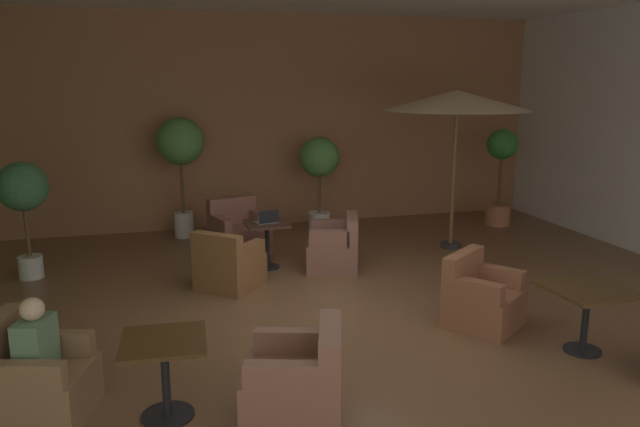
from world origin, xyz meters
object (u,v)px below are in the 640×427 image
at_px(iced_drink_cup, 261,219).
at_px(cafe_table_mid_center, 587,301).
at_px(armchair_front_left_north, 239,233).
at_px(armchair_front_right_east, 297,384).
at_px(potted_tree_right_corner, 501,167).
at_px(armchair_front_left_south, 335,248).
at_px(potted_tree_mid_left, 23,195).
at_px(armchair_front_left_east, 229,266).
at_px(armchair_mid_center_north, 481,299).
at_px(armchair_front_right_north, 34,381).
at_px(patio_umbrella_tall_red, 457,101).
at_px(potted_tree_left_corner, 180,149).
at_px(cafe_table_front_left, 267,234).
at_px(cafe_table_front_right, 165,361).
at_px(open_laptop, 267,220).
at_px(patron_blue_shirt, 35,339).
at_px(potted_tree_mid_right, 319,166).

bearing_deg(iced_drink_cup, cafe_table_mid_center, -53.70).
bearing_deg(iced_drink_cup, armchair_front_left_north, 101.78).
height_order(armchair_front_right_east, potted_tree_right_corner, potted_tree_right_corner).
bearing_deg(cafe_table_mid_center, armchair_front_left_south, 116.08).
bearing_deg(potted_tree_mid_left, armchair_front_left_north, 10.12).
bearing_deg(armchair_front_left_east, potted_tree_mid_left, 156.06).
bearing_deg(armchair_mid_center_north, armchair_front_right_north, -170.72).
height_order(patio_umbrella_tall_red, potted_tree_left_corner, patio_umbrella_tall_red).
distance_m(potted_tree_mid_left, potted_tree_right_corner, 8.12).
height_order(potted_tree_mid_left, iced_drink_cup, potted_tree_mid_left).
height_order(armchair_front_left_south, armchair_front_right_north, armchair_front_right_north).
relative_size(cafe_table_front_left, potted_tree_left_corner, 0.33).
distance_m(armchair_mid_center_north, potted_tree_left_corner, 5.93).
bearing_deg(cafe_table_front_right, patio_umbrella_tall_red, 41.19).
height_order(armchair_front_right_north, open_laptop, open_laptop).
relative_size(armchair_front_right_north, potted_tree_left_corner, 0.45).
distance_m(armchair_front_right_east, open_laptop, 4.16).
bearing_deg(patio_umbrella_tall_red, cafe_table_front_left, -174.60).
bearing_deg(potted_tree_right_corner, potted_tree_mid_left, -172.25).
distance_m(potted_tree_left_corner, open_laptop, 2.59).
bearing_deg(cafe_table_mid_center, armchair_front_right_north, 178.29).
relative_size(armchair_front_left_north, armchair_front_left_east, 0.97).
xyz_separation_m(armchair_front_right_east, patron_blue_shirt, (-2.03, 0.60, 0.38)).
xyz_separation_m(armchair_front_left_north, armchair_front_right_east, (-0.23, -5.08, -0.00)).
distance_m(armchair_front_right_north, cafe_table_mid_center, 5.21).
xyz_separation_m(cafe_table_front_left, potted_tree_mid_left, (-3.29, 0.42, 0.68)).
xyz_separation_m(potted_tree_left_corner, iced_drink_cup, (0.99, -2.19, -0.82)).
distance_m(armchair_front_right_east, iced_drink_cup, 4.16).
distance_m(armchair_front_right_north, patio_umbrella_tall_red, 7.18).
relative_size(armchair_front_left_north, open_laptop, 2.79).
height_order(armchair_front_left_east, open_laptop, open_laptop).
bearing_deg(potted_tree_right_corner, cafe_table_front_right, -139.83).
distance_m(patio_umbrella_tall_red, iced_drink_cup, 3.63).
distance_m(cafe_table_front_left, armchair_front_right_east, 4.16).
relative_size(cafe_table_front_left, armchair_front_right_east, 0.71).
xyz_separation_m(armchair_front_left_east, iced_drink_cup, (0.57, 0.74, 0.43)).
height_order(cafe_table_front_left, open_laptop, open_laptop).
distance_m(cafe_table_mid_center, potted_tree_mid_right, 5.73).
bearing_deg(iced_drink_cup, armchair_front_left_east, -127.47).
height_order(armchair_front_right_east, open_laptop, open_laptop).
bearing_deg(armchair_front_left_south, armchair_mid_center_north, -68.29).
distance_m(armchair_front_right_north, armchair_mid_center_north, 4.59).
distance_m(armchair_front_right_north, potted_tree_left_corner, 6.02).
bearing_deg(potted_tree_left_corner, patio_umbrella_tall_red, -24.17).
bearing_deg(potted_tree_mid_left, potted_tree_mid_right, 17.60).
relative_size(potted_tree_mid_right, iced_drink_cup, 15.81).
bearing_deg(open_laptop, cafe_table_front_left, 102.96).
distance_m(armchair_front_left_north, armchair_mid_center_north, 4.34).
relative_size(potted_tree_mid_right, open_laptop, 4.93).
bearing_deg(potted_tree_left_corner, armchair_front_left_north, -57.12).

